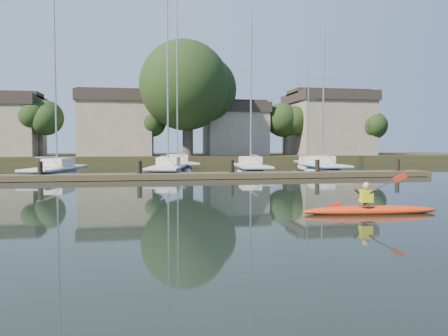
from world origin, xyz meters
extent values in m
plane|color=black|center=(0.00, 0.00, 0.00)|extent=(160.00, 160.00, 0.00)
ellipsoid|color=red|center=(4.55, -1.49, 0.10)|extent=(4.47, 0.94, 0.33)
cylinder|color=black|center=(4.40, -1.48, 0.21)|extent=(0.71, 0.71, 0.09)
imported|color=#2A2527|center=(4.40, -1.48, 0.56)|extent=(0.26, 0.37, 0.96)
cube|color=#C0C512|center=(4.40, -1.48, 0.57)|extent=(0.39, 0.30, 0.39)
sphere|color=tan|center=(4.40, -1.48, 0.91)|extent=(0.22, 0.22, 0.22)
cube|color=#4B402B|center=(0.00, 14.00, 0.20)|extent=(34.00, 2.00, 0.35)
cylinder|color=black|center=(-9.00, 14.00, 0.30)|extent=(0.32, 0.32, 1.80)
cylinder|color=black|center=(-3.00, 14.00, 0.30)|extent=(0.32, 0.32, 1.80)
cylinder|color=black|center=(3.00, 14.00, 0.30)|extent=(0.32, 0.32, 1.80)
cylinder|color=black|center=(9.00, 14.00, 0.30)|extent=(0.32, 0.32, 1.80)
cylinder|color=black|center=(15.00, 14.00, 0.30)|extent=(0.32, 0.32, 1.80)
ellipsoid|color=silver|center=(-8.91, 18.05, -0.37)|extent=(3.88, 9.18, 1.99)
cube|color=silver|center=(-8.91, 18.05, 0.58)|extent=(3.47, 7.58, 0.15)
cube|color=navy|center=(-8.91, 18.05, 0.49)|extent=(3.59, 7.78, 0.08)
cube|color=beige|center=(-8.81, 18.58, 0.97)|extent=(1.92, 2.73, 0.58)
cylinder|color=#9EA0A5|center=(-8.86, 18.32, 6.93)|extent=(0.13, 0.13, 12.60)
cylinder|color=#9EA0A5|center=(-9.17, 16.74, 1.42)|extent=(0.74, 3.34, 0.08)
cylinder|color=#9EA0A5|center=(-8.86, 18.32, 8.44)|extent=(1.65, 0.35, 0.03)
ellipsoid|color=silver|center=(-1.01, 18.41, -0.38)|extent=(3.99, 9.99, 2.06)
cube|color=silver|center=(-1.01, 18.41, 0.60)|extent=(3.57, 8.25, 0.15)
cube|color=navy|center=(-1.01, 18.41, 0.51)|extent=(3.69, 8.46, 0.09)
cube|color=beige|center=(-0.90, 18.99, 1.00)|extent=(1.98, 2.96, 0.60)
cylinder|color=#9EA0A5|center=(-0.96, 18.70, 7.69)|extent=(0.13, 0.13, 14.08)
cylinder|color=#9EA0A5|center=(-1.27, 16.98, 1.46)|extent=(0.75, 3.66, 0.09)
cylinder|color=#9EA0A5|center=(-0.96, 18.70, 9.38)|extent=(1.71, 0.34, 0.03)
ellipsoid|color=silver|center=(5.52, 18.89, -0.38)|extent=(2.91, 8.78, 2.05)
cube|color=silver|center=(5.52, 18.89, 0.59)|extent=(2.68, 7.22, 0.15)
cube|color=navy|center=(5.52, 18.89, 0.51)|extent=(2.78, 7.40, 0.09)
cube|color=beige|center=(5.55, 19.40, 0.99)|extent=(1.69, 2.52, 0.59)
cylinder|color=#9EA0A5|center=(5.53, 19.15, 6.59)|extent=(0.13, 0.13, 11.87)
cylinder|color=#9EA0A5|center=(5.42, 17.60, 1.46)|extent=(0.33, 3.28, 0.09)
cylinder|color=#9EA0A5|center=(5.53, 19.15, 8.01)|extent=(1.72, 0.16, 0.03)
ellipsoid|color=silver|center=(11.47, 18.78, -0.39)|extent=(2.53, 7.77, 2.09)
cube|color=silver|center=(11.47, 18.78, 0.61)|extent=(2.38, 6.38, 0.15)
cube|color=navy|center=(11.47, 18.78, 0.52)|extent=(2.47, 6.54, 0.09)
cube|color=beige|center=(11.48, 19.24, 1.01)|extent=(1.60, 2.20, 0.61)
cylinder|color=#9EA0A5|center=(11.47, 19.01, 6.17)|extent=(0.13, 0.13, 11.02)
cylinder|color=#9EA0A5|center=(11.44, 17.62, 1.49)|extent=(0.17, 2.93, 0.09)
cylinder|color=#9EA0A5|center=(11.47, 19.01, 7.49)|extent=(1.76, 0.08, 0.03)
ellipsoid|color=silver|center=(0.33, 26.62, -0.38)|extent=(3.39, 11.16, 2.09)
cube|color=silver|center=(0.33, 26.62, 0.60)|extent=(3.08, 9.18, 0.15)
cube|color=navy|center=(0.33, 26.62, 0.52)|extent=(3.19, 9.41, 0.09)
cube|color=beige|center=(0.27, 27.28, 1.01)|extent=(1.84, 3.21, 0.60)
cylinder|color=#9EA0A5|center=(0.30, 26.95, 8.35)|extent=(0.13, 0.13, 15.38)
cylinder|color=#9EA0A5|center=(0.50, 24.98, 1.48)|extent=(0.50, 4.16, 0.09)
cylinder|color=#9EA0A5|center=(0.30, 26.95, 10.19)|extent=(1.75, 0.21, 0.03)
ellipsoid|color=silver|center=(13.28, 26.97, -0.32)|extent=(3.01, 7.52, 1.74)
cube|color=silver|center=(13.28, 26.97, 0.50)|extent=(2.72, 6.20, 0.13)
cube|color=navy|center=(13.28, 26.97, 0.43)|extent=(2.81, 6.36, 0.07)
cube|color=beige|center=(13.35, 27.41, 0.84)|extent=(1.58, 2.22, 0.50)
cylinder|color=#9EA0A5|center=(13.31, 27.19, 5.58)|extent=(0.11, 0.11, 10.05)
cylinder|color=#9EA0A5|center=(13.11, 25.89, 1.23)|extent=(0.49, 2.76, 0.07)
cylinder|color=#9EA0A5|center=(13.31, 27.19, 6.78)|extent=(1.45, 0.25, 0.03)
cube|color=#292E17|center=(0.00, 44.00, 0.50)|extent=(90.00, 24.00, 1.00)
cube|color=gray|center=(-18.00, 38.00, 3.75)|extent=(7.00, 7.00, 5.50)
cube|color=#2E2621|center=(-18.00, 38.00, 7.10)|extent=(7.35, 7.35, 1.20)
cube|color=gray|center=(-6.00, 38.00, 4.00)|extent=(8.00, 8.00, 6.00)
cube|color=#2E2621|center=(-6.00, 38.00, 7.60)|extent=(8.40, 8.40, 1.20)
cube|color=gray|center=(8.00, 38.00, 3.50)|extent=(7.00, 7.00, 5.00)
cube|color=#2E2621|center=(8.00, 38.00, 6.60)|extent=(7.35, 7.35, 1.20)
cube|color=gray|center=(20.00, 38.00, 4.25)|extent=(9.00, 9.00, 6.50)
cube|color=#2E2621|center=(20.00, 38.00, 8.10)|extent=(9.45, 9.45, 1.20)
cylinder|color=#443D36|center=(2.00, 35.00, 3.50)|extent=(1.20, 1.20, 5.00)
sphere|color=black|center=(2.00, 35.00, 8.50)|extent=(8.50, 8.50, 8.50)
cylinder|color=#443D36|center=(-14.00, 36.00, 2.50)|extent=(0.48, 0.48, 3.00)
sphere|color=black|center=(-14.00, 36.00, 5.00)|extent=(3.40, 3.40, 3.40)
cylinder|color=#443D36|center=(-2.00, 35.50, 2.40)|extent=(0.38, 0.38, 2.80)
sphere|color=black|center=(-2.00, 35.50, 4.60)|extent=(2.72, 2.72, 2.72)
cylinder|color=#443D36|center=(14.00, 36.50, 2.60)|extent=(0.50, 0.50, 3.20)
sphere|color=black|center=(14.00, 36.50, 5.25)|extent=(3.57, 3.57, 3.57)
cylinder|color=#443D36|center=(24.00, 35.00, 2.30)|extent=(0.41, 0.41, 2.60)
sphere|color=black|center=(24.00, 35.00, 4.45)|extent=(2.89, 2.89, 2.89)
camera|label=1|loc=(-2.45, -14.33, 2.19)|focal=35.00mm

